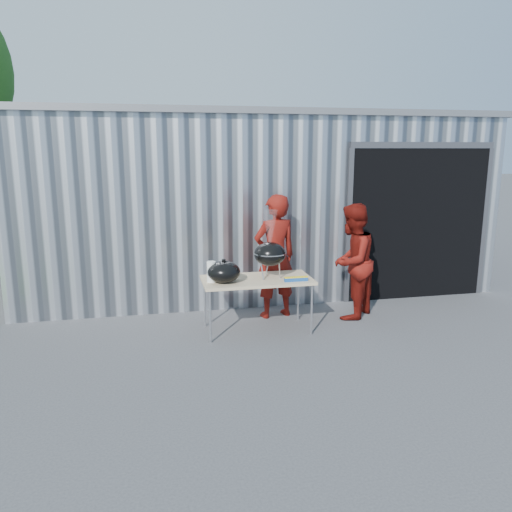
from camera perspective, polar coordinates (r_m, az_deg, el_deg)
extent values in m
plane|color=#404042|center=(6.39, -1.48, -10.78)|extent=(80.00, 80.00, 0.00)
cube|color=silver|center=(10.70, -1.99, 6.81)|extent=(8.00, 6.00, 3.00)
cube|color=slate|center=(10.67, -2.05, 15.13)|extent=(8.20, 6.20, 0.10)
cube|color=black|center=(9.26, 16.27, 3.95)|extent=(2.40, 1.20, 2.50)
cube|color=#4C4C51|center=(8.68, 18.59, 11.92)|extent=(2.52, 0.08, 0.10)
cube|color=tan|center=(6.84, 0.12, -2.75)|extent=(1.50, 0.75, 0.04)
cylinder|color=silver|center=(6.55, -5.25, -6.94)|extent=(0.03, 0.03, 0.71)
cylinder|color=silver|center=(6.84, 6.38, -6.13)|extent=(0.03, 0.03, 0.71)
cylinder|color=silver|center=(7.14, -5.87, -5.31)|extent=(0.03, 0.03, 0.71)
cylinder|color=silver|center=(7.41, 4.83, -4.65)|extent=(0.03, 0.03, 0.71)
ellipsoid|color=black|center=(6.80, 1.59, 0.23)|extent=(0.43, 0.43, 0.32)
cylinder|color=silver|center=(6.80, 1.59, 0.33)|extent=(0.44, 0.44, 0.02)
cylinder|color=silver|center=(6.79, 1.59, 0.44)|extent=(0.42, 0.42, 0.01)
cylinder|color=silver|center=(6.98, 1.31, -1.28)|extent=(0.02, 0.02, 0.24)
cylinder|color=silver|center=(6.75, 0.72, -1.73)|extent=(0.02, 0.02, 0.24)
cylinder|color=silver|center=(6.81, 2.71, -1.63)|extent=(0.02, 0.02, 0.24)
cylinder|color=#C86D47|center=(6.76, 0.50, 0.50)|extent=(0.02, 0.14, 0.02)
cylinder|color=#C86D47|center=(6.77, 0.81, 0.52)|extent=(0.02, 0.14, 0.02)
cylinder|color=#C86D47|center=(6.78, 1.13, 0.53)|extent=(0.02, 0.14, 0.02)
cylinder|color=#C86D47|center=(6.79, 1.44, 0.54)|extent=(0.02, 0.14, 0.02)
cylinder|color=#C86D47|center=(6.79, 1.75, 0.56)|extent=(0.02, 0.14, 0.02)
cylinder|color=#C86D47|center=(6.80, 2.06, 0.57)|extent=(0.02, 0.14, 0.02)
cylinder|color=#C86D47|center=(6.81, 2.37, 0.58)|extent=(0.02, 0.14, 0.02)
cylinder|color=#C86D47|center=(6.82, 2.67, 0.60)|extent=(0.02, 0.14, 0.02)
cone|color=silver|center=(6.74, 1.61, 2.93)|extent=(0.20, 0.20, 0.55)
ellipsoid|color=black|center=(6.63, -3.70, -1.82)|extent=(0.44, 0.44, 0.29)
cylinder|color=black|center=(6.59, -3.72, -0.49)|extent=(0.05, 0.05, 0.03)
cylinder|color=white|center=(6.65, -5.12, -1.81)|extent=(0.12, 0.12, 0.28)
cube|color=white|center=(6.91, -4.67, -2.04)|extent=(0.20, 0.15, 0.10)
cube|color=navy|center=(6.72, 4.60, -2.69)|extent=(0.32, 0.06, 0.05)
cube|color=yellow|center=(6.71, 4.61, -2.43)|extent=(0.32, 0.06, 0.01)
imported|color=#62100B|center=(7.41, 2.19, -0.06)|extent=(0.76, 0.58, 1.85)
imported|color=#62100B|center=(7.52, 10.89, -0.61)|extent=(1.05, 1.05, 1.72)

